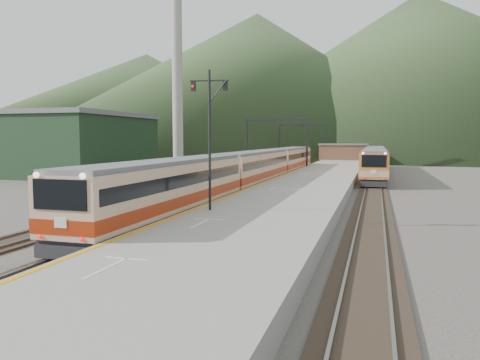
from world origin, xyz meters
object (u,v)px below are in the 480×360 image
(signal_mast, at_px, (210,126))
(worker, at_px, (57,208))
(main_train, at_px, (255,169))
(second_train, at_px, (375,161))

(signal_mast, distance_m, worker, 10.68)
(main_train, relative_size, signal_mast, 7.75)
(second_train, xyz_separation_m, signal_mast, (-8.70, -42.80, 3.71))
(second_train, bearing_deg, worker, -112.58)
(main_train, xyz_separation_m, second_train, (11.50, 21.91, -0.04))
(second_train, relative_size, signal_mast, 5.05)
(main_train, distance_m, worker, 22.81)
(main_train, relative_size, second_train, 1.54)
(signal_mast, height_order, worker, signal_mast)
(worker, bearing_deg, signal_mast, -167.61)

